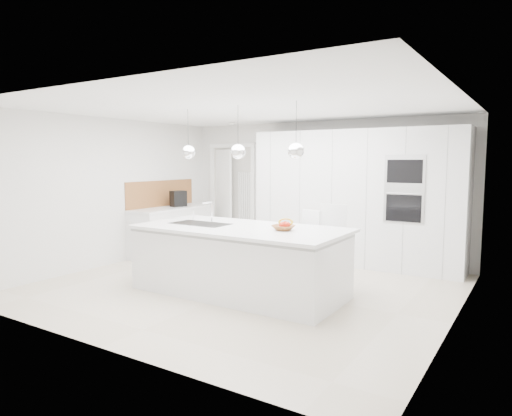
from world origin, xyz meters
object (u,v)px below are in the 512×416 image
Objects in this scene: bar_stool_left at (307,248)px; espresso_machine at (178,199)px; island_base at (239,262)px; bar_stool_right at (329,247)px; fruit_bowl at (283,228)px.

espresso_machine is at bearing -175.11° from bar_stool_left.
island_base is 3.08m from espresso_machine.
island_base is at bearing -16.51° from espresso_machine.
bar_stool_right is at bearing 23.96° from bar_stool_left.
bar_stool_left is (0.60, 0.86, 0.10)m from island_base.
fruit_bowl is (0.63, 0.09, 0.50)m from island_base.
espresso_machine reaches higher than bar_stool_right.
fruit_bowl is 0.26× the size of bar_stool_left.
espresso_machine is (-2.53, 1.65, 0.62)m from island_base.
island_base is at bearing -105.74° from bar_stool_left.
bar_stool_right reaches higher than fruit_bowl.
espresso_machine is 3.26m from bar_stool_left.
island_base is at bearing -154.43° from bar_stool_right.
espresso_machine is 0.29× the size of bar_stool_left.
bar_stool_right is (0.32, 0.03, 0.05)m from bar_stool_left.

